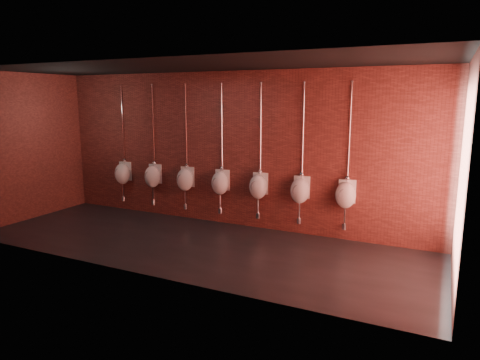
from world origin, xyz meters
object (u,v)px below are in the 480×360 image
object	(u,v)px
urinal_4	(258,186)
urinal_5	(300,190)
urinal_6	(346,194)
urinal_0	(123,173)
urinal_3	(220,182)
urinal_1	(153,176)
urinal_2	(185,179)

from	to	relation	value
urinal_4	urinal_5	size ratio (longest dim) A/B	1.00
urinal_4	urinal_6	xyz separation A→B (m)	(1.75, 0.00, 0.00)
urinal_0	urinal_4	world-z (taller)	same
urinal_5	urinal_3	bearing A→B (deg)	180.00
urinal_3	urinal_6	distance (m)	2.63
urinal_0	urinal_6	size ratio (longest dim) A/B	1.00
urinal_0	urinal_4	bearing A→B (deg)	0.00
urinal_1	urinal_6	xyz separation A→B (m)	(4.38, 0.00, 0.00)
urinal_2	urinal_5	bearing A→B (deg)	0.00
urinal_2	urinal_3	xyz separation A→B (m)	(0.88, 0.00, 0.00)
urinal_0	urinal_6	bearing A→B (deg)	0.00
urinal_1	urinal_3	size ratio (longest dim) A/B	1.00
urinal_1	urinal_6	bearing A→B (deg)	0.00
urinal_3	urinal_5	world-z (taller)	same
urinal_1	urinal_5	distance (m)	3.51
urinal_3	urinal_5	bearing A→B (deg)	0.00
urinal_1	urinal_5	size ratio (longest dim) A/B	1.00
urinal_5	urinal_6	size ratio (longest dim) A/B	1.00
urinal_2	urinal_4	xyz separation A→B (m)	(1.75, 0.00, 0.00)
urinal_0	urinal_4	size ratio (longest dim) A/B	1.00
urinal_0	urinal_3	world-z (taller)	same
urinal_1	urinal_5	world-z (taller)	same
urinal_1	urinal_2	size ratio (longest dim) A/B	1.00
urinal_3	urinal_6	world-z (taller)	same
urinal_1	urinal_4	xyz separation A→B (m)	(2.63, 0.00, 0.00)
urinal_4	urinal_6	bearing A→B (deg)	0.00
urinal_2	urinal_5	world-z (taller)	same
urinal_0	urinal_5	xyz separation A→B (m)	(4.38, 0.00, 0.00)
urinal_6	urinal_2	bearing A→B (deg)	180.00
urinal_2	urinal_5	size ratio (longest dim) A/B	1.00
urinal_0	urinal_3	distance (m)	2.63
urinal_1	urinal_3	distance (m)	1.75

